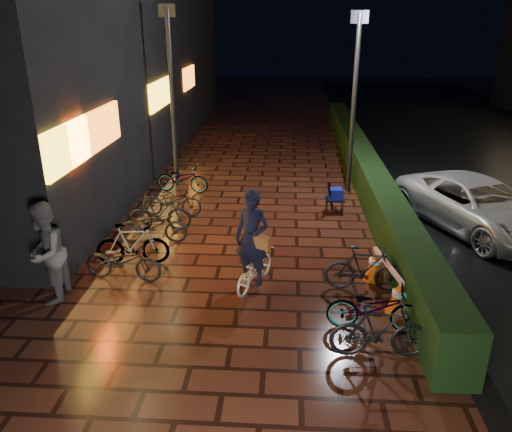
# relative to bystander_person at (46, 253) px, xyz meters

# --- Properties ---
(ground) EXTENTS (80.00, 80.00, 0.00)m
(ground) POSITION_rel_bystander_person_xyz_m (3.50, -0.11, -0.97)
(ground) COLOR #381911
(ground) RESTS_ON ground
(hedge) EXTENTS (0.70, 20.00, 1.00)m
(hedge) POSITION_rel_bystander_person_xyz_m (6.80, 7.89, -0.47)
(hedge) COLOR black
(hedge) RESTS_ON ground
(bystander_person) EXTENTS (0.79, 0.98, 1.93)m
(bystander_person) POSITION_rel_bystander_person_xyz_m (0.00, 0.00, 0.00)
(bystander_person) COLOR #5C5C5E
(bystander_person) RESTS_ON ground
(van) EXTENTS (3.80, 5.06, 1.28)m
(van) POSITION_rel_bystander_person_xyz_m (9.08, 3.96, -0.32)
(van) COLOR silver
(van) RESTS_ON ground
(storefront_block) EXTENTS (12.09, 22.00, 9.00)m
(storefront_block) POSITION_rel_bystander_person_xyz_m (-5.99, 11.38, 3.53)
(storefront_block) COLOR black
(storefront_block) RESTS_ON ground
(lamp_post_hedge) EXTENTS (0.49, 0.24, 5.16)m
(lamp_post_hedge) POSITION_rel_bystander_person_xyz_m (6.22, 6.83, 1.87)
(lamp_post_hedge) COLOR black
(lamp_post_hedge) RESTS_ON ground
(lamp_post_sf) EXTENTS (0.51, 0.15, 5.33)m
(lamp_post_sf) POSITION_rel_bystander_person_xyz_m (0.84, 7.17, 1.97)
(lamp_post_sf) COLOR black
(lamp_post_sf) RESTS_ON ground
(cyclist) EXTENTS (1.01, 1.49, 2.03)m
(cyclist) POSITION_rel_bystander_person_xyz_m (3.73, 0.72, -0.21)
(cyclist) COLOR silver
(cyclist) RESTS_ON ground
(traffic_barrier) EXTENTS (0.66, 1.68, 0.69)m
(traffic_barrier) POSITION_rel_bystander_person_xyz_m (6.27, 0.57, -0.62)
(traffic_barrier) COLOR #D7500B
(traffic_barrier) RESTS_ON ground
(cart_assembly) EXTENTS (0.54, 0.55, 0.99)m
(cart_assembly) POSITION_rel_bystander_person_xyz_m (5.64, 4.91, -0.46)
(cart_assembly) COLOR black
(cart_assembly) RESTS_ON ground
(parked_bikes_storefront) EXTENTS (1.82, 6.30, 0.93)m
(parked_bikes_storefront) POSITION_rel_bystander_person_xyz_m (1.19, 3.26, -0.53)
(parked_bikes_storefront) COLOR black
(parked_bikes_storefront) RESTS_ON ground
(parked_bikes_hedge) EXTENTS (1.63, 2.57, 0.93)m
(parked_bikes_hedge) POSITION_rel_bystander_person_xyz_m (5.86, -0.41, -0.52)
(parked_bikes_hedge) COLOR black
(parked_bikes_hedge) RESTS_ON ground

